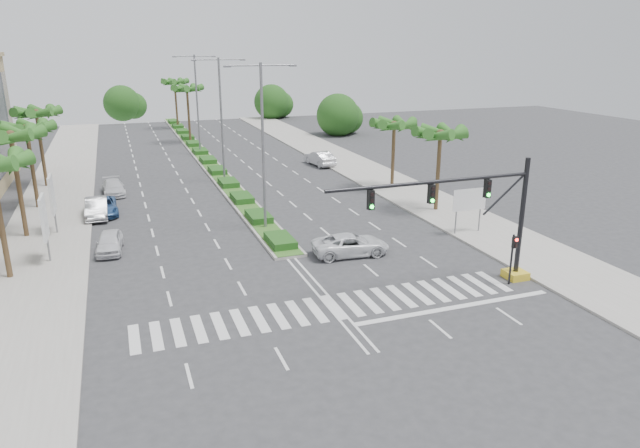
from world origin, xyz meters
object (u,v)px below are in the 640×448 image
object	(u,v)px
car_parked_b	(97,208)
car_parked_c	(103,206)
car_parked_a	(110,242)
car_parked_d	(113,187)
car_crossing	(351,245)
car_right	(320,158)

from	to	relation	value
car_parked_b	car_parked_c	world-z (taller)	car_parked_b
car_parked_a	car_parked_b	bearing A→B (deg)	100.69
car_parked_c	car_parked_d	bearing A→B (deg)	79.53
car_parked_d	car_crossing	size ratio (longest dim) A/B	0.90
car_parked_b	car_crossing	distance (m)	21.47
car_parked_c	car_right	world-z (taller)	car_right
car_parked_d	car_right	bearing A→B (deg)	11.35
car_parked_c	car_parked_a	bearing A→B (deg)	-89.73
car_right	car_parked_b	bearing A→B (deg)	22.17
car_crossing	car_right	distance (m)	28.92
car_parked_c	car_crossing	xyz separation A→B (m)	(15.26, -15.34, 0.03)
car_parked_c	car_crossing	bearing A→B (deg)	-47.66
car_parked_b	car_right	bearing A→B (deg)	29.44
car_parked_c	car_right	bearing A→B (deg)	25.80
car_parked_b	car_right	world-z (taller)	car_right
car_crossing	car_parked_a	bearing A→B (deg)	72.86
car_parked_a	car_parked_d	distance (m)	15.95
car_parked_a	car_parked_b	size ratio (longest dim) A/B	0.84
car_parked_a	car_parked_b	world-z (taller)	car_parked_b
car_crossing	car_right	bearing A→B (deg)	-11.07
car_parked_d	car_parked_a	bearing A→B (deg)	-95.19
car_parked_a	car_crossing	xyz separation A→B (m)	(14.80, -5.97, 0.03)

